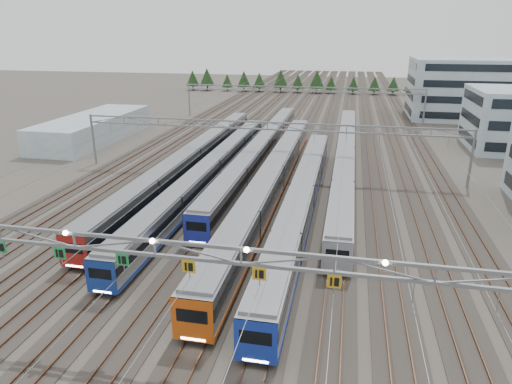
% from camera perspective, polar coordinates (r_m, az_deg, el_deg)
% --- Properties ---
extents(ground, '(400.00, 400.00, 0.00)m').
position_cam_1_polar(ground, '(33.43, -11.61, -18.14)').
color(ground, '#47423A').
rests_on(ground, ground).
extents(track_bed, '(54.00, 260.00, 5.42)m').
position_cam_1_polar(track_bed, '(125.98, 6.38, 10.82)').
color(track_bed, '#2D2823').
rests_on(track_bed, ground).
extents(train_a, '(2.80, 62.89, 3.64)m').
position_cam_1_polar(train_a, '(69.27, -7.97, 4.12)').
color(train_a, black).
rests_on(train_a, ground).
extents(train_b, '(2.62, 59.41, 3.41)m').
position_cam_1_polar(train_b, '(63.34, -5.61, 2.65)').
color(train_b, black).
rests_on(train_b, ground).
extents(train_c, '(2.76, 64.89, 3.59)m').
position_cam_1_polar(train_c, '(74.15, 0.60, 5.31)').
color(train_c, black).
rests_on(train_c, ground).
extents(train_d, '(2.93, 63.61, 3.81)m').
position_cam_1_polar(train_d, '(59.30, 2.12, 1.76)').
color(train_d, black).
rests_on(train_d, ground).
extents(train_e, '(2.79, 52.97, 3.64)m').
position_cam_1_polar(train_e, '(52.65, 5.77, -0.75)').
color(train_e, black).
rests_on(train_e, ground).
extents(train_f, '(2.68, 68.11, 3.48)m').
position_cam_1_polar(train_f, '(71.48, 11.09, 4.36)').
color(train_f, black).
rests_on(train_f, ground).
extents(gantry_near, '(56.36, 0.61, 8.08)m').
position_cam_1_polar(gantry_near, '(29.62, -12.71, -7.30)').
color(gantry_near, gray).
rests_on(gantry_near, ground).
extents(gantry_mid, '(56.36, 0.36, 8.00)m').
position_cam_1_polar(gantry_mid, '(66.52, 1.45, 7.50)').
color(gantry_mid, gray).
rests_on(gantry_mid, ground).
extents(gantry_far, '(56.36, 0.36, 8.00)m').
position_cam_1_polar(gantry_far, '(110.52, 5.70, 12.21)').
color(gantry_far, gray).
rests_on(gantry_far, ground).
extents(depot_bldg_mid, '(14.00, 16.00, 10.66)m').
position_cam_1_polar(depot_bldg_mid, '(94.10, 29.34, 7.92)').
color(depot_bldg_mid, '#95A9B1').
rests_on(depot_bldg_mid, ground).
extents(depot_bldg_north, '(22.00, 18.00, 14.13)m').
position_cam_1_polar(depot_bldg_north, '(123.07, 23.91, 11.74)').
color(depot_bldg_north, '#95A9B1').
rests_on(depot_bldg_north, ground).
extents(west_shed, '(10.00, 30.00, 4.63)m').
position_cam_1_polar(west_shed, '(95.33, -19.67, 7.54)').
color(west_shed, '#95A9B1').
rests_on(west_shed, ground).
extents(treeline, '(100.10, 5.60, 7.02)m').
position_cam_1_polar(treeline, '(161.05, 8.52, 13.58)').
color(treeline, '#332114').
rests_on(treeline, ground).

